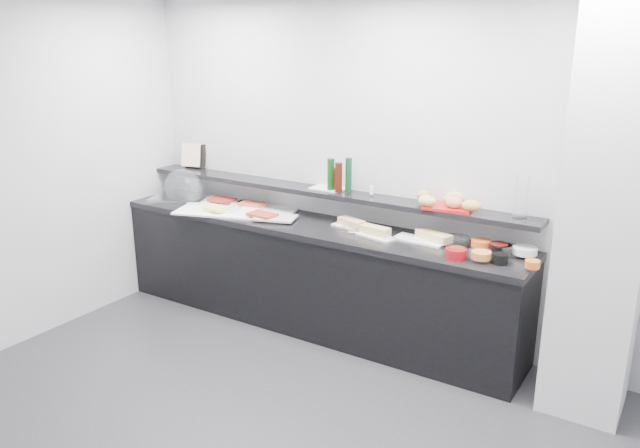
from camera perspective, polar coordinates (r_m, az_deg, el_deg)
The scene contains 54 objects.
back_wall at distance 4.92m, azimuth 7.91°, elevation 4.67°, with size 5.00×0.02×2.70m, color #B3B5BB.
column at distance 4.19m, azimuth 24.77°, elevation 1.12°, with size 0.50×0.50×2.70m, color silver.
buffet_cabinet at distance 5.26m, azimuth -0.85°, elevation -4.91°, with size 3.60×0.60×0.85m, color black.
counter_top at distance 5.11m, azimuth -0.87°, elevation -0.22°, with size 3.62×0.62×0.05m, color black.
wall_shelf at distance 5.18m, azimuth 0.17°, elevation 2.96°, with size 3.60×0.25×0.04m, color black.
cloche_base at distance 5.94m, azimuth -12.66°, elevation 2.28°, with size 0.51×0.34×0.04m, color #BABDC1.
cloche_dome at distance 5.92m, azimuth -12.38°, elevation 3.28°, with size 0.48×0.32×0.34m, color white.
linen_runner at distance 5.50m, azimuth -7.62°, elevation 1.23°, with size 1.02×0.48×0.01m, color white.
platter_meat_a at distance 5.84m, azimuth -8.89°, elevation 2.26°, with size 0.33×0.22×0.01m, color white.
food_meat_a at distance 5.76m, azimuth -8.97°, elevation 2.23°, with size 0.24×0.15×0.02m, color maroon.
platter_salmon at distance 5.58m, azimuth -6.47°, elevation 1.66°, with size 0.26×0.18×0.01m, color white.
food_salmon at distance 5.57m, azimuth -6.23°, elevation 1.84°, with size 0.22×0.14×0.02m, color #D2472B.
platter_cheese at distance 5.51m, azimuth -8.86°, elevation 1.37°, with size 0.29×0.19×0.01m, color white.
food_cheese at distance 5.47m, azimuth -9.52°, elevation 1.42°, with size 0.21×0.13×0.02m, color #FAF161.
platter_meat_b at distance 5.19m, azimuth -4.12°, elevation 0.58°, with size 0.34×0.23×0.01m, color silver.
food_meat_b at distance 5.23m, azimuth -5.31°, elevation 0.87°, with size 0.24×0.15×0.02m, color maroon.
sandwich_plate_left at distance 4.99m, azimuth 3.16°, elevation -0.28°, with size 0.36×0.15×0.01m, color white.
sandwich_food_left at distance 4.97m, azimuth 2.90°, elevation 0.12°, with size 0.24×0.09×0.06m, color #E5AA78.
tongs_left at distance 4.95m, azimuth 2.26°, elevation -0.26°, with size 0.01×0.01×0.16m, color #AEB1B5.
sandwich_plate_mid at distance 4.77m, azimuth 5.16°, elevation -1.15°, with size 0.31×0.13×0.01m, color silver.
sandwich_food_mid at distance 4.79m, azimuth 5.07°, elevation -0.58°, with size 0.24×0.09×0.06m, color tan.
tongs_mid at distance 4.81m, azimuth 3.56°, elevation -0.78°, with size 0.01×0.01×0.16m, color silver.
sandwich_plate_right at distance 4.72m, azimuth 9.11°, elevation -1.46°, with size 0.39×0.17×0.01m, color white.
sandwich_food_right at distance 4.72m, azimuth 10.38°, elevation -1.07°, with size 0.29×0.11×0.06m, color #E3C177.
tongs_right at distance 4.68m, azimuth 9.12°, elevation -1.47°, with size 0.01×0.01×0.16m, color #B6B9BD.
bowl_glass_fruit at distance 4.66m, azimuth 12.42°, elevation -1.54°, with size 0.18×0.18×0.07m, color white.
fill_glass_fruit at distance 4.62m, azimuth 14.51°, elevation -1.71°, with size 0.14×0.14×0.05m, color orange.
bowl_black_jam at distance 4.56m, azimuth 16.22°, elevation -2.25°, with size 0.15×0.15×0.07m, color black.
fill_black_jam at distance 4.58m, azimuth 16.03°, elevation -2.01°, with size 0.13×0.13×0.05m, color #63100E.
bowl_glass_cream at distance 4.55m, azimuth 16.86°, elevation -2.33°, with size 0.16×0.16×0.07m, color white.
fill_glass_cream at distance 4.55m, azimuth 18.23°, elevation -2.31°, with size 0.17×0.17×0.05m, color white.
bowl_red_jam at distance 4.40m, azimuth 12.31°, elevation -2.64°, with size 0.15×0.15×0.07m, color maroon.
fill_red_jam at distance 4.42m, azimuth 12.41°, elevation -2.41°, with size 0.10×0.10×0.05m, color #62230E.
bowl_glass_salmon at distance 4.39m, azimuth 14.44°, elevation -2.83°, with size 0.16×0.16×0.07m, color silver.
fill_glass_salmon at distance 4.37m, azimuth 14.51°, elevation -2.77°, with size 0.13×0.13×0.05m, color orange.
bowl_black_fruit at distance 4.37m, azimuth 16.17°, elevation -3.07°, with size 0.11×0.11×0.07m, color black.
fill_black_fruit at distance 4.30m, azimuth 18.85°, elevation -3.49°, with size 0.10×0.10×0.05m, color orange.
framed_print at distance 6.15m, azimuth -11.30°, elevation 6.29°, with size 0.25×0.02×0.26m, color black.
print_art at distance 6.11m, azimuth -11.72°, elevation 6.19°, with size 0.19×0.00×0.22m, color beige.
condiment_tray at distance 5.19m, azimuth 0.78°, elevation 3.27°, with size 0.29×0.18×0.01m, color white.
bottle_green_a at distance 5.09m, azimuth 1.00°, elevation 4.58°, with size 0.06×0.06×0.26m, color #0F3A10.
bottle_brown at distance 5.02m, azimuth 1.71°, elevation 4.29°, with size 0.06×0.06×0.24m, color black.
bottle_green_b at distance 5.02m, azimuth 2.63°, elevation 4.49°, with size 0.05×0.05×0.28m, color #0D3319.
bottle_hot at distance 5.11m, azimuth 1.47°, elevation 4.15°, with size 0.04×0.04×0.18m, color #A2220B.
shaker_salt at distance 5.07m, azimuth 2.50°, elevation 3.42°, with size 0.04×0.04×0.07m, color silver.
shaker_pepper at distance 4.98m, azimuth 4.74°, elevation 3.12°, with size 0.03×0.03×0.07m, color white.
bread_tray at distance 4.70m, azimuth 11.67°, elevation 1.53°, with size 0.35×0.25×0.02m, color #B71413.
bread_roll_nw at distance 4.80m, azimuth 9.42°, elevation 2.59°, with size 0.12×0.08×0.08m, color #AF8243.
bread_roll_n at distance 4.79m, azimuth 12.27°, elevation 2.40°, with size 0.15×0.10×0.08m, color tan.
bread_roll_sw at distance 4.64m, azimuth 9.77°, elevation 2.10°, with size 0.14×0.09×0.08m, color #D8AC52.
bread_roll_s at distance 4.63m, azimuth 12.13°, elevation 1.93°, with size 0.13×0.08×0.08m, color #CE804E.
bread_roll_se at distance 4.58m, azimuth 13.67°, elevation 1.66°, with size 0.14×0.09×0.08m, color tan.
bread_roll_mide at distance 4.72m, azimuth 12.12°, elevation 2.19°, with size 0.16×0.10×0.08m, color #B07D43.
carafe at distance 4.54m, azimuth 17.93°, elevation 2.33°, with size 0.11×0.11×0.30m, color white.
Camera 1 is at (1.97, -2.39, 2.38)m, focal length 35.00 mm.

